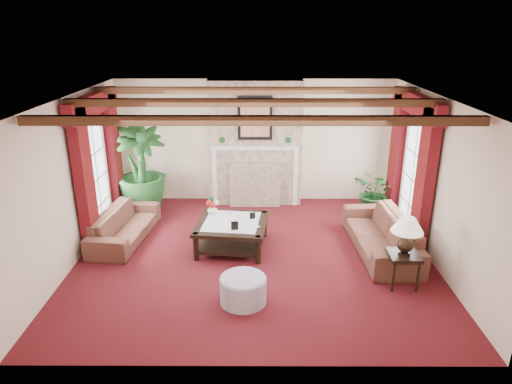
{
  "coord_description": "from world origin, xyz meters",
  "views": [
    {
      "loc": [
        0.06,
        -7.07,
        3.77
      ],
      "look_at": [
        0.03,
        0.4,
        1.02
      ],
      "focal_mm": 32.0,
      "sensor_mm": 36.0,
      "label": 1
    }
  ],
  "objects_px": {
    "sofa_right": "(382,228)",
    "potted_palm": "(142,188)",
    "coffee_table": "(232,235)",
    "ottoman": "(243,290)",
    "sofa_left": "(124,220)",
    "side_table": "(402,269)"
  },
  "relations": [
    {
      "from": "sofa_right",
      "to": "potted_palm",
      "type": "distance_m",
      "value": 4.94
    },
    {
      "from": "sofa_right",
      "to": "sofa_left",
      "type": "bearing_deg",
      "value": -98.25
    },
    {
      "from": "side_table",
      "to": "ottoman",
      "type": "xyz_separation_m",
      "value": [
        -2.41,
        -0.46,
        -0.07
      ]
    },
    {
      "from": "sofa_left",
      "to": "ottoman",
      "type": "distance_m",
      "value": 3.06
    },
    {
      "from": "sofa_right",
      "to": "side_table",
      "type": "distance_m",
      "value": 1.15
    },
    {
      "from": "coffee_table",
      "to": "ottoman",
      "type": "xyz_separation_m",
      "value": [
        0.25,
        -1.72,
        -0.05
      ]
    },
    {
      "from": "sofa_left",
      "to": "coffee_table",
      "type": "xyz_separation_m",
      "value": [
        2.01,
        -0.34,
        -0.13
      ]
    },
    {
      "from": "sofa_right",
      "to": "ottoman",
      "type": "height_order",
      "value": "sofa_right"
    },
    {
      "from": "sofa_left",
      "to": "side_table",
      "type": "relative_size",
      "value": 3.68
    },
    {
      "from": "coffee_table",
      "to": "side_table",
      "type": "height_order",
      "value": "side_table"
    },
    {
      "from": "sofa_left",
      "to": "ottoman",
      "type": "bearing_deg",
      "value": -126.01
    },
    {
      "from": "potted_palm",
      "to": "ottoman",
      "type": "relative_size",
      "value": 3.24
    },
    {
      "from": "coffee_table",
      "to": "ottoman",
      "type": "bearing_deg",
      "value": -75.31
    },
    {
      "from": "sofa_right",
      "to": "side_table",
      "type": "relative_size",
      "value": 4.19
    },
    {
      "from": "sofa_left",
      "to": "side_table",
      "type": "xyz_separation_m",
      "value": [
        4.67,
        -1.59,
        -0.11
      ]
    },
    {
      "from": "sofa_left",
      "to": "ottoman",
      "type": "xyz_separation_m",
      "value": [
        2.26,
        -2.06,
        -0.18
      ]
    },
    {
      "from": "sofa_right",
      "to": "potted_palm",
      "type": "bearing_deg",
      "value": -113.97
    },
    {
      "from": "sofa_right",
      "to": "potted_palm",
      "type": "height_order",
      "value": "potted_palm"
    },
    {
      "from": "sofa_left",
      "to": "sofa_right",
      "type": "xyz_separation_m",
      "value": [
        4.63,
        -0.45,
        0.06
      ]
    },
    {
      "from": "potted_palm",
      "to": "coffee_table",
      "type": "xyz_separation_m",
      "value": [
        1.98,
        -1.68,
        -0.28
      ]
    },
    {
      "from": "sofa_right",
      "to": "ottoman",
      "type": "distance_m",
      "value": 2.87
    },
    {
      "from": "potted_palm",
      "to": "ottoman",
      "type": "height_order",
      "value": "potted_palm"
    }
  ]
}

